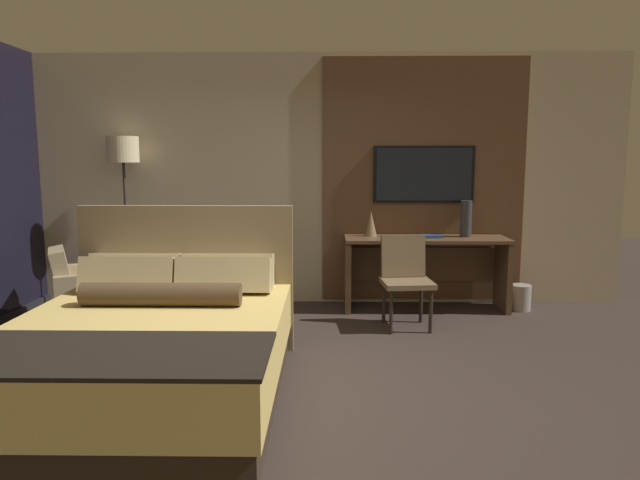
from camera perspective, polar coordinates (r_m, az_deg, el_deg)
The scene contains 12 objects.
ground_plane at distance 4.22m, azimuth -3.23°, elevation -14.78°, with size 16.00×16.00×0.00m, color #332823.
wall_back_tv_panel at distance 6.47m, azimuth -0.12°, elevation 5.98°, with size 7.20×0.09×2.80m.
bed at distance 4.16m, azimuth -16.35°, elevation -10.25°, with size 1.81×2.24×1.25m.
desk at distance 6.36m, azimuth 10.45°, elevation -2.03°, with size 1.76×0.55×0.80m.
tv at distance 6.48m, azimuth 10.33°, elevation 6.48°, with size 1.12×0.04×0.63m.
desk_chair at distance 5.66m, azimuth 8.52°, elevation -3.23°, with size 0.52×0.51×0.90m.
armchair_by_window at distance 6.29m, azimuth -22.10°, elevation -5.16°, with size 0.95×0.97×0.77m.
floor_lamp at distance 6.60m, azimuth -19.05°, elevation 7.22°, with size 0.34×0.34×1.88m.
vase_tall at distance 6.41m, azimuth 14.39°, elevation 2.07°, with size 0.12×0.12×0.40m.
vase_short at distance 6.31m, azimuth 5.11°, elevation 1.65°, with size 0.13×0.13×0.27m.
book at distance 6.28m, azimuth 11.06°, elevation 0.38°, with size 0.24×0.18×0.03m.
waste_bin at distance 6.63m, azimuth 19.41°, elevation -5.44°, with size 0.22×0.22×0.28m.
Camera 1 is at (0.29, -3.88, 1.64)m, focal length 32.00 mm.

